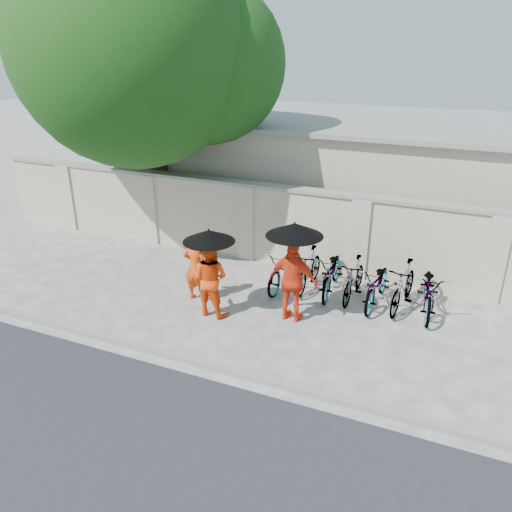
% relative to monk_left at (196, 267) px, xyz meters
% --- Properties ---
extents(ground, '(80.00, 80.00, 0.00)m').
position_rel_monk_left_xyz_m(ground, '(1.08, -0.52, -0.80)').
color(ground, '#B7B7B7').
extents(kerb, '(40.00, 0.16, 0.12)m').
position_rel_monk_left_xyz_m(kerb, '(1.08, -2.22, -0.74)').
color(kerb, gray).
rests_on(kerb, ground).
extents(compound_wall, '(20.00, 0.30, 2.00)m').
position_rel_monk_left_xyz_m(compound_wall, '(2.08, 2.68, 0.20)').
color(compound_wall, '#C6B48E').
rests_on(compound_wall, ground).
extents(building_behind, '(14.00, 6.00, 3.20)m').
position_rel_monk_left_xyz_m(building_behind, '(3.08, 6.48, 0.80)').
color(building_behind, '#B9AC8B').
rests_on(building_behind, ground).
extents(shade_tree, '(6.70, 6.20, 8.20)m').
position_rel_monk_left_xyz_m(shade_tree, '(-2.58, 2.45, 4.30)').
color(shade_tree, '#42321F').
rests_on(shade_tree, ground).
extents(monk_left, '(0.58, 0.38, 1.60)m').
position_rel_monk_left_xyz_m(monk_left, '(0.00, 0.00, 0.00)').
color(monk_left, '#E5450F').
rests_on(monk_left, ground).
extents(monk_center, '(0.85, 0.68, 1.67)m').
position_rel_monk_left_xyz_m(monk_center, '(0.60, -0.44, 0.04)').
color(monk_center, '#F9460D').
rests_on(monk_center, ground).
extents(parasol_center, '(1.07, 1.07, 1.00)m').
position_rel_monk_left_xyz_m(parasol_center, '(0.65, -0.52, 1.02)').
color(parasol_center, black).
rests_on(parasol_center, ground).
extents(monk_right, '(1.08, 0.51, 1.79)m').
position_rel_monk_left_xyz_m(monk_right, '(2.29, 0.00, 0.10)').
color(monk_right, red).
rests_on(monk_right, ground).
extents(parasol_right, '(1.14, 1.14, 1.17)m').
position_rel_monk_left_xyz_m(parasol_right, '(2.31, -0.08, 1.25)').
color(parasol_right, black).
rests_on(parasol_right, ground).
extents(bike_0, '(0.76, 1.88, 0.97)m').
position_rel_monk_left_xyz_m(bike_0, '(1.62, 1.40, -0.32)').
color(bike_0, slate).
rests_on(bike_0, ground).
extents(bike_1, '(0.51, 1.66, 0.99)m').
position_rel_monk_left_xyz_m(bike_1, '(2.16, 1.51, -0.30)').
color(bike_1, slate).
rests_on(bike_1, ground).
extents(bike_2, '(0.82, 1.95, 1.00)m').
position_rel_monk_left_xyz_m(bike_2, '(2.70, 1.57, -0.30)').
color(bike_2, slate).
rests_on(bike_2, ground).
extents(bike_3, '(0.53, 1.62, 0.96)m').
position_rel_monk_left_xyz_m(bike_3, '(3.24, 1.43, -0.32)').
color(bike_3, slate).
rests_on(bike_3, ground).
extents(bike_4, '(0.74, 1.85, 0.96)m').
position_rel_monk_left_xyz_m(bike_4, '(3.78, 1.38, -0.32)').
color(bike_4, slate).
rests_on(bike_4, ground).
extents(bike_5, '(0.73, 1.80, 1.05)m').
position_rel_monk_left_xyz_m(bike_5, '(4.32, 1.43, -0.27)').
color(bike_5, slate).
rests_on(bike_5, ground).
extents(bike_6, '(0.89, 2.00, 1.02)m').
position_rel_monk_left_xyz_m(bike_6, '(4.87, 1.46, -0.29)').
color(bike_6, slate).
rests_on(bike_6, ground).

